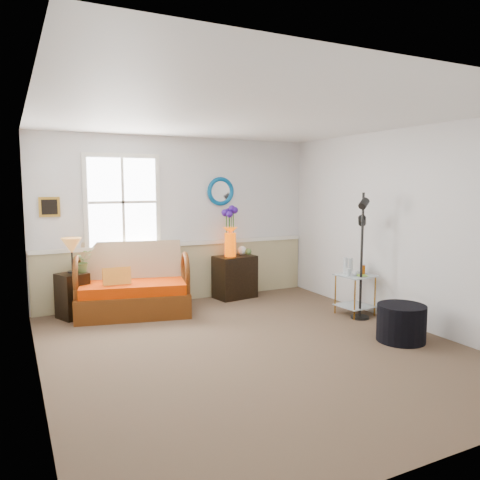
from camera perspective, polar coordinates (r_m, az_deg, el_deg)
name	(u,v)px	position (r m, az deg, el deg)	size (l,w,h in m)	color
floor	(254,348)	(5.50, 1.67, -13.01)	(4.50, 5.00, 0.01)	brown
ceiling	(254,116)	(5.23, 1.77, 14.88)	(4.50, 5.00, 0.01)	white
walls	(254,235)	(5.21, 1.72, 0.57)	(4.51, 5.01, 2.60)	silver
wainscot	(181,273)	(7.59, -7.20, -3.99)	(4.46, 0.02, 0.90)	tan
chair_rail	(181,244)	(7.51, -7.23, -0.48)	(4.46, 0.04, 0.06)	white
window	(123,202)	(7.21, -14.10, 4.50)	(1.14, 0.06, 1.44)	white
picture	(49,207)	(7.07, -22.22, 3.75)	(0.28, 0.03, 0.28)	gold
mirror	(220,191)	(7.71, -2.40, 5.95)	(0.47, 0.47, 0.07)	#0577AB
loveseat	(133,280)	(6.88, -12.93, -4.72)	(1.56, 0.89, 1.02)	brown
throw_pillow	(117,281)	(6.77, -14.77, -4.85)	(0.38, 0.10, 0.38)	orange
lamp_stand	(73,296)	(6.99, -19.74, -6.40)	(0.36, 0.36, 0.63)	black
table_lamp	(72,256)	(6.85, -19.80, -1.84)	(0.27, 0.27, 0.50)	#BA7430
potted_plant	(82,264)	(6.95, -18.72, -2.73)	(0.29, 0.32, 0.25)	#5C7F42
cabinet	(235,277)	(7.73, -0.64, -4.51)	(0.65, 0.42, 0.70)	black
flower_vase	(230,232)	(7.57, -1.20, 0.99)	(0.23, 0.23, 0.80)	#D74600
side_table	(355,295)	(6.94, 13.84, -6.50)	(0.46, 0.46, 0.58)	#C68A2C
tabletop_items	(355,266)	(6.91, 13.87, -3.13)	(0.37, 0.37, 0.22)	silver
floor_lamp	(362,256)	(6.66, 14.60, -1.94)	(0.25, 0.25, 1.75)	black
ottoman	(401,323)	(5.98, 19.06, -9.54)	(0.57, 0.57, 0.44)	black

